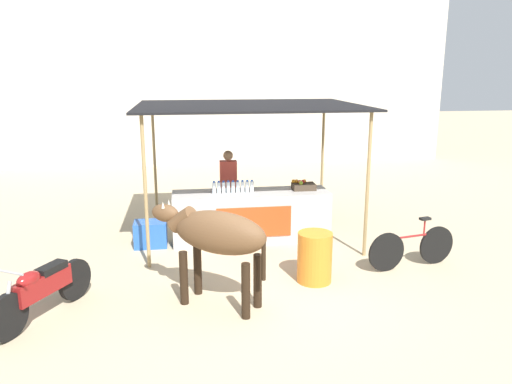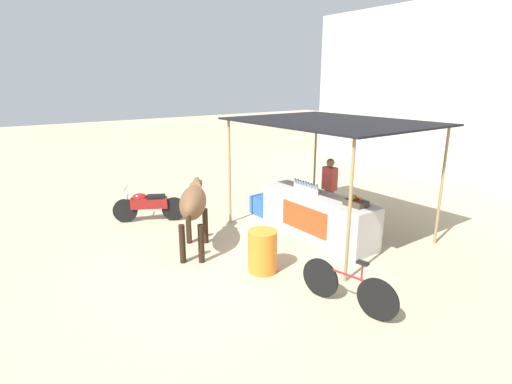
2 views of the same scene
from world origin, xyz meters
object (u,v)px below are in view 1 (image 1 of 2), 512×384
vendor_behind_counter (229,189)px  cooler_box (151,234)px  bicycle_leaning (412,247)px  stall_counter (251,216)px  water_barrel (315,257)px  motorcycle_parked (42,289)px  cow (216,235)px  fruit_crate (303,186)px

vendor_behind_counter → cooler_box: 1.87m
vendor_behind_counter → bicycle_leaning: vendor_behind_counter is taller
stall_counter → water_barrel: size_ratio=3.76×
stall_counter → motorcycle_parked: size_ratio=1.86×
cow → motorcycle_parked: cow is taller
water_barrel → vendor_behind_counter: bearing=110.8°
stall_counter → cooler_box: bearing=-177.1°
water_barrel → motorcycle_parked: size_ratio=0.50×
bicycle_leaning → cow: bearing=-165.0°
vendor_behind_counter → motorcycle_parked: size_ratio=1.03×
vendor_behind_counter → cow: bearing=-98.1°
fruit_crate → water_barrel: bearing=-98.4°
cooler_box → cow: size_ratio=0.35×
vendor_behind_counter → motorcycle_parked: vendor_behind_counter is taller
cow → motorcycle_parked: size_ratio=1.06×
water_barrel → stall_counter: bearing=108.9°
fruit_crate → motorcycle_parked: (-4.20, -2.81, -0.61)m
water_barrel → cow: bearing=-160.0°
vendor_behind_counter → fruit_crate: bearing=-26.4°
motorcycle_parked → bicycle_leaning: 5.74m
stall_counter → fruit_crate: size_ratio=6.82×
stall_counter → vendor_behind_counter: 0.92m
cow → water_barrel: bearing=20.0°
cow → motorcycle_parked: 2.40m
stall_counter → cow: bearing=-107.7°
vendor_behind_counter → cooler_box: vendor_behind_counter is taller
cooler_box → bicycle_leaning: 4.71m
stall_counter → cow: cow is taller
bicycle_leaning → motorcycle_parked: bearing=-170.2°
cow → stall_counter: bearing=72.3°
stall_counter → vendor_behind_counter: bearing=116.0°
water_barrel → motorcycle_parked: bearing=-170.5°
cow → bicycle_leaning: 3.52m
cow → bicycle_leaning: (3.34, 0.90, -0.68)m
cow → bicycle_leaning: bearing=15.0°
water_barrel → motorcycle_parked: motorcycle_parked is taller
stall_counter → motorcycle_parked: bearing=-139.1°
vendor_behind_counter → motorcycle_parked: 4.51m
cow → bicycle_leaning: size_ratio=1.05×
cow → vendor_behind_counter: bearing=81.9°
stall_counter → water_barrel: stall_counter is taller
water_barrel → cow: (-1.57, -0.57, 0.63)m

